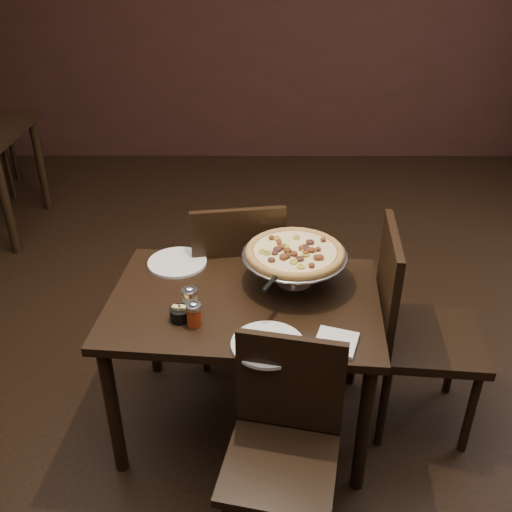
{
  "coord_description": "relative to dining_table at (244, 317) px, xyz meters",
  "views": [
    {
      "loc": [
        0.11,
        -2.04,
        2.05
      ],
      "look_at": [
        0.11,
        -0.04,
        0.88
      ],
      "focal_mm": 40.0,
      "sensor_mm": 36.0,
      "label": 1
    }
  ],
  "objects": [
    {
      "name": "packet_caddy",
      "position": [
        -0.25,
        -0.14,
        0.12
      ],
      "size": [
        0.08,
        0.08,
        0.06
      ],
      "rotation": [
        0.0,
        0.0,
        -0.28
      ],
      "color": "black",
      "rests_on": "dining_table"
    },
    {
      "name": "plate_left",
      "position": [
        -0.31,
        0.28,
        0.1
      ],
      "size": [
        0.27,
        0.27,
        0.01
      ],
      "primitive_type": "cylinder",
      "color": "white",
      "rests_on": "dining_table"
    },
    {
      "name": "pepper_flake_shaker",
      "position": [
        -0.19,
        -0.17,
        0.14
      ],
      "size": [
        0.06,
        0.06,
        0.11
      ],
      "color": "maroon",
      "rests_on": "dining_table"
    },
    {
      "name": "chair_near",
      "position": [
        0.15,
        -0.53,
        -0.15
      ],
      "size": [
        0.46,
        0.46,
        0.84
      ],
      "rotation": [
        0.0,
        0.0,
        -0.21
      ],
      "color": "black",
      "rests_on": "ground"
    },
    {
      "name": "plate_near",
      "position": [
        0.09,
        -0.3,
        0.1
      ],
      "size": [
        0.27,
        0.27,
        0.01
      ],
      "primitive_type": "cylinder",
      "color": "white",
      "rests_on": "dining_table"
    },
    {
      "name": "room",
      "position": [
        0.01,
        0.11,
        0.79
      ],
      "size": [
        6.04,
        7.04,
        2.84
      ],
      "color": "black",
      "rests_on": "ground"
    },
    {
      "name": "parmesan_shaker",
      "position": [
        -0.21,
        -0.08,
        0.15
      ],
      "size": [
        0.06,
        0.06,
        0.11
      ],
      "color": "#F4EEBD",
      "rests_on": "dining_table"
    },
    {
      "name": "napkin_stack",
      "position": [
        0.35,
        -0.29,
        0.1
      ],
      "size": [
        0.19,
        0.19,
        0.02
      ],
      "primitive_type": "cube",
      "rotation": [
        0.0,
        0.0,
        -0.33
      ],
      "color": "silver",
      "rests_on": "dining_table"
    },
    {
      "name": "chair_far",
      "position": [
        -0.05,
        0.48,
        -0.1
      ],
      "size": [
        0.5,
        0.5,
        0.94
      ],
      "rotation": [
        0.0,
        0.0,
        3.29
      ],
      "color": "black",
      "rests_on": "ground"
    },
    {
      "name": "chair_side",
      "position": [
        0.73,
        0.04,
        -0.07
      ],
      "size": [
        0.5,
        0.5,
        0.98
      ],
      "rotation": [
        0.0,
        0.0,
        1.47
      ],
      "color": "black",
      "rests_on": "ground"
    },
    {
      "name": "serving_spatula",
      "position": [
        0.1,
        -0.11,
        0.24
      ],
      "size": [
        0.16,
        0.16,
        0.02
      ],
      "rotation": [
        0.0,
        0.0,
        -0.44
      ],
      "color": "silver",
      "rests_on": "pizza_stand"
    },
    {
      "name": "dining_table",
      "position": [
        0.0,
        0.0,
        0.0
      ],
      "size": [
        1.19,
        0.85,
        0.7
      ],
      "rotation": [
        0.0,
        0.0,
        -0.09
      ],
      "color": "black",
      "rests_on": "ground"
    },
    {
      "name": "pizza_stand",
      "position": [
        0.21,
        0.12,
        0.24
      ],
      "size": [
        0.45,
        0.45,
        0.19
      ],
      "color": "silver",
      "rests_on": "dining_table"
    }
  ]
}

